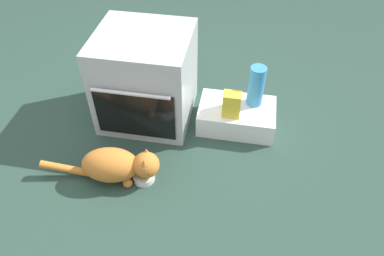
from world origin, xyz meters
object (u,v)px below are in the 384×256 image
(pantry_cabinet, at_px, (236,116))
(food_bowl, at_px, (144,176))
(oven, at_px, (146,78))
(cat, at_px, (117,165))
(snack_bag, at_px, (232,104))
(water_bottle, at_px, (256,86))

(pantry_cabinet, xyz_separation_m, food_bowl, (-0.53, -0.60, -0.06))
(oven, relative_size, cat, 0.87)
(food_bowl, height_order, cat, cat)
(pantry_cabinet, bearing_deg, oven, 178.89)
(cat, height_order, snack_bag, snack_bag)
(pantry_cabinet, height_order, snack_bag, snack_bag)
(cat, bearing_deg, pantry_cabinet, 35.57)
(cat, distance_m, snack_bag, 0.85)
(cat, distance_m, water_bottle, 1.07)
(pantry_cabinet, distance_m, cat, 0.93)
(cat, bearing_deg, food_bowl, 0.00)
(food_bowl, bearing_deg, snack_bag, 46.82)
(food_bowl, xyz_separation_m, water_bottle, (0.64, 0.67, 0.29))
(oven, height_order, water_bottle, oven)
(oven, bearing_deg, pantry_cabinet, -1.11)
(oven, xyz_separation_m, water_bottle, (0.76, 0.06, -0.01))
(oven, height_order, snack_bag, oven)
(oven, xyz_separation_m, cat, (-0.03, -0.63, -0.20))
(water_bottle, bearing_deg, pantry_cabinet, -147.98)
(oven, height_order, cat, oven)
(pantry_cabinet, height_order, cat, cat)
(food_bowl, bearing_deg, pantry_cabinet, 48.74)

